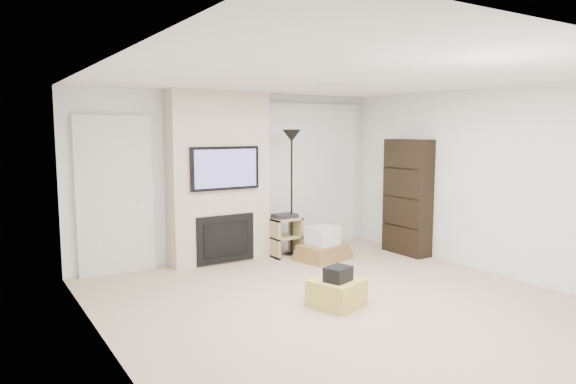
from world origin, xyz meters
TOP-DOWN VIEW (x-y plane):
  - floor at (0.00, 0.00)m, footprint 5.00×5.50m
  - ceiling at (0.00, 0.00)m, footprint 5.00×5.50m
  - wall_back at (0.00, 2.75)m, footprint 5.00×0.00m
  - wall_left at (-2.50, 0.00)m, footprint 0.00×5.50m
  - wall_right at (2.50, 0.00)m, footprint 0.00×5.50m
  - hvac_vent at (0.40, 0.80)m, footprint 0.35×0.18m
  - ottoman at (-0.10, 0.04)m, footprint 0.63×0.63m
  - black_bag at (-0.12, -0.01)m, footprint 0.33×0.30m
  - fireplace_wall at (-0.35, 2.54)m, footprint 1.50×0.47m
  - entry_door at (-1.80, 2.71)m, footprint 1.02×0.11m
  - vertical_blinds at (1.40, 2.70)m, footprint 1.98×0.10m
  - floor_lamp at (0.72, 2.23)m, footprint 0.29×0.29m
  - av_stand at (0.63, 2.28)m, footprint 0.45×0.38m
  - box_stack at (0.99, 1.78)m, footprint 0.86×0.72m
  - bookshelf at (2.34, 1.39)m, footprint 0.30×0.80m

SIDE VIEW (x-z plane):
  - floor at x=0.00m, z-range 0.00..0.00m
  - ottoman at x=-0.10m, z-range 0.00..0.30m
  - box_stack at x=0.99m, z-range -0.06..0.45m
  - av_stand at x=0.63m, z-range 0.02..0.68m
  - black_bag at x=-0.12m, z-range 0.30..0.46m
  - bookshelf at x=2.34m, z-range 0.00..1.80m
  - entry_door at x=-1.80m, z-range -0.02..2.12m
  - fireplace_wall at x=-0.35m, z-range -0.01..2.49m
  - wall_back at x=0.00m, z-range 0.00..2.50m
  - wall_left at x=-2.50m, z-range 0.00..2.50m
  - wall_right at x=2.50m, z-range 0.00..2.50m
  - vertical_blinds at x=1.40m, z-range 0.09..2.46m
  - floor_lamp at x=0.72m, z-range 0.56..2.51m
  - hvac_vent at x=0.40m, z-range 2.49..2.50m
  - ceiling at x=0.00m, z-range 2.50..2.50m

